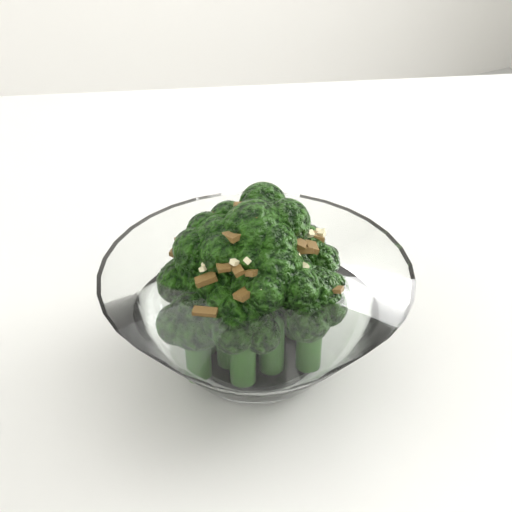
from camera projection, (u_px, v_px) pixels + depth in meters
name	position (u px, v px, depth m)	size (l,w,h in m)	color
table	(340.00, 370.00, 0.60)	(1.40, 1.16, 0.75)	white
broccoli_dish	(254.00, 302.00, 0.48)	(0.19, 0.19, 0.12)	white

